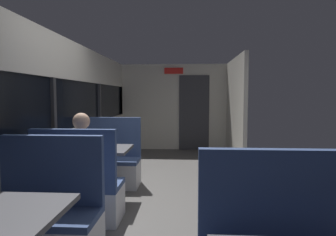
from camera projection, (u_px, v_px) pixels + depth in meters
ground_plane at (161, 206)px, 3.96m from camera, size 3.30×9.20×0.02m
carriage_window_panel_left at (52, 122)px, 3.96m from camera, size 0.09×8.48×2.30m
carriage_end_bulkhead at (176, 108)px, 8.04m from camera, size 2.90×0.11×2.30m
carriage_aisle_panel_right at (235, 109)px, 6.77m from camera, size 0.08×2.40×2.30m
bench_near_window_facing_entry at (45, 225)px, 2.60m from camera, size 0.95×0.50×1.10m
dining_table_mid_window at (97, 155)px, 4.11m from camera, size 0.90×0.70×0.74m
bench_mid_window_facing_end at (80, 194)px, 3.44m from camera, size 0.95×0.50×1.10m
bench_mid_window_facing_entry at (110, 165)px, 4.83m from camera, size 0.95×0.50×1.10m
seated_passenger at (81, 174)px, 3.50m from camera, size 0.47×0.55×1.26m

